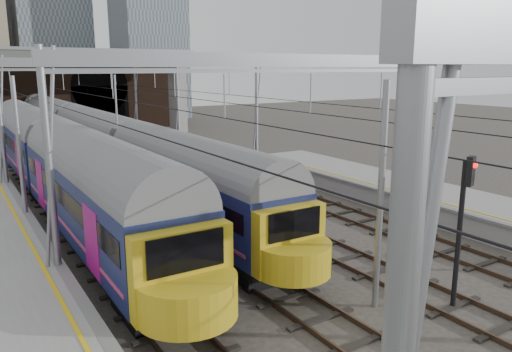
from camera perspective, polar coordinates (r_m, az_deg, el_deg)
ground at (r=15.44m, az=18.91°, el=-16.76°), size 160.00×160.00×0.00m
tracks at (r=26.64m, az=-6.88°, el=-3.71°), size 14.40×80.00×0.22m
overhead_line at (r=31.63m, az=-12.32°, el=10.65°), size 16.80×80.00×8.00m
retaining_wall at (r=61.46m, az=-20.86°, el=8.72°), size 28.00×2.75×9.00m
overbridge at (r=55.29m, az=-21.27°, el=11.43°), size 28.00×3.00×9.25m
train_main at (r=43.14m, az=-20.18°, el=4.95°), size 2.60×60.24×4.54m
train_second at (r=28.33m, az=-21.85°, el=1.63°), size 2.85×32.98×4.89m
signal_near_centre at (r=16.12m, az=22.57°, el=-4.08°), size 0.38×0.47×4.82m
equip_cover_b at (r=22.00m, az=6.57°, el=-7.11°), size 0.85×0.63×0.09m
equip_cover_c at (r=20.86m, az=16.28°, el=-8.64°), size 0.95×0.79×0.10m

